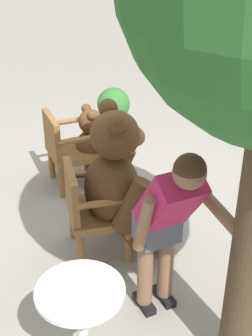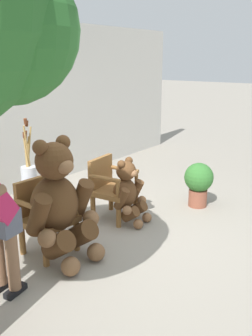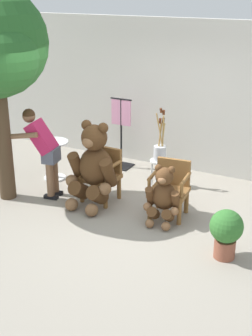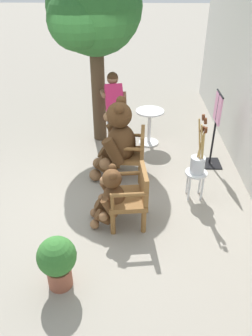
{
  "view_description": "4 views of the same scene",
  "coord_description": "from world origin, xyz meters",
  "views": [
    {
      "loc": [
        -3.94,
        1.07,
        2.76
      ],
      "look_at": [
        -0.32,
        0.03,
        0.65
      ],
      "focal_mm": 50.0,
      "sensor_mm": 36.0,
      "label": 1
    },
    {
      "loc": [
        -3.23,
        -2.72,
        2.2
      ],
      "look_at": [
        0.23,
        -0.12,
        0.92
      ],
      "focal_mm": 40.0,
      "sensor_mm": 36.0,
      "label": 2
    },
    {
      "loc": [
        3.05,
        -5.67,
        3.38
      ],
      "look_at": [
        0.15,
        -0.17,
        0.9
      ],
      "focal_mm": 50.0,
      "sensor_mm": 36.0,
      "label": 3
    },
    {
      "loc": [
        4.21,
        0.44,
        3.17
      ],
      "look_at": [
        0.38,
        0.34,
        0.77
      ],
      "focal_mm": 35.0,
      "sensor_mm": 36.0,
      "label": 4
    }
  ],
  "objects": [
    {
      "name": "wooden_chair_right",
      "position": [
        0.6,
        0.42,
        0.46
      ],
      "size": [
        0.61,
        0.58,
        0.86
      ],
      "color": "brown",
      "rests_on": "ground"
    },
    {
      "name": "clothing_display_stand",
      "position": [
        -1.03,
        1.86,
        0.72
      ],
      "size": [
        0.44,
        0.4,
        1.36
      ],
      "color": "black",
      "rests_on": "ground"
    },
    {
      "name": "patio_tree",
      "position": [
        -1.98,
        -0.31,
        2.48
      ],
      "size": [
        1.76,
        1.67,
        3.38
      ],
      "color": "#473523",
      "rests_on": "ground"
    },
    {
      "name": "brush_bucket",
      "position": [
        -0.01,
        1.41,
        0.66
      ],
      "size": [
        0.22,
        0.22,
        0.95
      ],
      "color": "silver",
      "rests_on": "white_stool"
    },
    {
      "name": "white_stool",
      "position": [
        -0.02,
        1.41,
        0.36
      ],
      "size": [
        0.34,
        0.34,
        0.46
      ],
      "color": "silver",
      "rests_on": "ground"
    },
    {
      "name": "round_side_table",
      "position": [
        -1.83,
        0.76,
        0.45
      ],
      "size": [
        0.56,
        0.56,
        0.72
      ],
      "color": "silver",
      "rests_on": "ground"
    },
    {
      "name": "ground_plane",
      "position": [
        0.0,
        0.0,
        0.0
      ],
      "size": [
        60.0,
        60.0,
        0.0
      ],
      "primitive_type": "plane",
      "color": "gray"
    },
    {
      "name": "teddy_bear_large",
      "position": [
        -0.61,
        0.17,
        0.68
      ],
      "size": [
        0.83,
        0.8,
        1.39
      ],
      "color": "#4C3019",
      "rests_on": "ground"
    },
    {
      "name": "person_visitor",
      "position": [
        -1.52,
        0.08,
        0.9
      ],
      "size": [
        0.79,
        0.57,
        1.5
      ],
      "color": "black",
      "rests_on": "ground"
    },
    {
      "name": "wooden_chair_left",
      "position": [
        -0.6,
        0.42,
        0.46
      ],
      "size": [
        0.58,
        0.54,
        0.86
      ],
      "color": "brown",
      "rests_on": "ground"
    },
    {
      "name": "teddy_bear_small",
      "position": [
        0.61,
        0.13,
        0.44
      ],
      "size": [
        0.55,
        0.54,
        0.9
      ],
      "color": "brown",
      "rests_on": "ground"
    },
    {
      "name": "potted_plant",
      "position": [
        1.72,
        -0.38,
        0.4
      ],
      "size": [
        0.44,
        0.44,
        0.68
      ],
      "color": "brown",
      "rests_on": "ground"
    }
  ]
}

